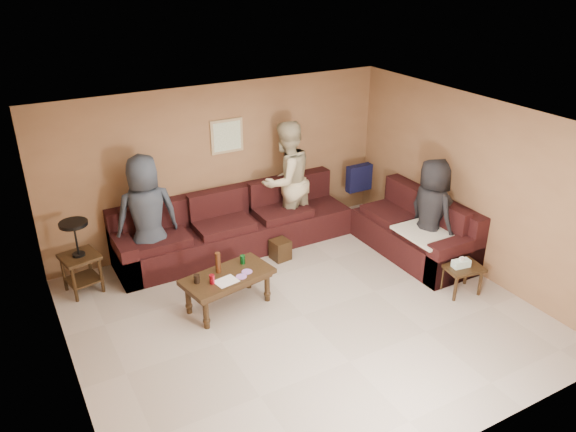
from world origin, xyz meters
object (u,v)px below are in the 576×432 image
object	(u,v)px
sectional_sofa	(299,232)
person_right	(431,213)
coffee_table	(227,280)
side_table_right	(462,269)
waste_bin	(280,250)
end_table_left	(79,256)
person_left	(147,217)
person_middle	(286,181)

from	to	relation	value
sectional_sofa	person_right	world-z (taller)	person_right
coffee_table	side_table_right	distance (m)	3.14
waste_bin	person_right	size ratio (longest dim) A/B	0.19
sectional_sofa	side_table_right	xyz separation A→B (m)	(1.32, -2.09, 0.04)
waste_bin	sectional_sofa	bearing A→B (deg)	12.58
sectional_sofa	coffee_table	xyz separation A→B (m)	(-1.57, -0.87, 0.08)
end_table_left	person_left	world-z (taller)	person_left
end_table_left	person_middle	world-z (taller)	person_middle
end_table_left	person_left	size ratio (longest dim) A/B	0.59
person_left	coffee_table	bearing A→B (deg)	117.72
end_table_left	waste_bin	world-z (taller)	end_table_left
waste_bin	end_table_left	bearing A→B (deg)	169.30
person_left	end_table_left	bearing A→B (deg)	4.83
sectional_sofa	person_middle	distance (m)	0.85
person_right	end_table_left	bearing A→B (deg)	69.50
sectional_sofa	end_table_left	distance (m)	3.18
coffee_table	person_left	size ratio (longest dim) A/B	0.70
sectional_sofa	person_left	size ratio (longest dim) A/B	2.61
end_table_left	side_table_right	xyz separation A→B (m)	(4.46, -2.53, -0.19)
side_table_right	person_right	world-z (taller)	person_right
end_table_left	person_right	bearing A→B (deg)	-19.98
sectional_sofa	person_left	bearing A→B (deg)	167.89
coffee_table	person_right	bearing A→B (deg)	-6.95
side_table_right	person_middle	size ratio (longest dim) A/B	0.29
coffee_table	sectional_sofa	bearing A→B (deg)	28.94
end_table_left	waste_bin	size ratio (longest dim) A/B	3.41
coffee_table	person_middle	distance (m)	2.25
side_table_right	end_table_left	bearing A→B (deg)	150.50
coffee_table	end_table_left	size ratio (longest dim) A/B	1.19
side_table_right	waste_bin	world-z (taller)	side_table_right
coffee_table	waste_bin	distance (m)	1.45
sectional_sofa	waste_bin	world-z (taller)	sectional_sofa
side_table_right	person_left	xyz separation A→B (m)	(-3.50, 2.55, 0.53)
coffee_table	person_right	distance (m)	3.09
person_right	coffee_table	bearing A→B (deg)	82.53
person_left	person_middle	xyz separation A→B (m)	(2.26, 0.09, 0.07)
person_middle	coffee_table	bearing A→B (deg)	26.21
waste_bin	person_middle	xyz separation A→B (m)	(0.46, 0.64, 0.80)
end_table_left	coffee_table	bearing A→B (deg)	-39.72
sectional_sofa	person_middle	xyz separation A→B (m)	(0.09, 0.56, 0.63)
sectional_sofa	waste_bin	bearing A→B (deg)	-167.42
end_table_left	waste_bin	xyz separation A→B (m)	(2.77, -0.52, -0.39)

